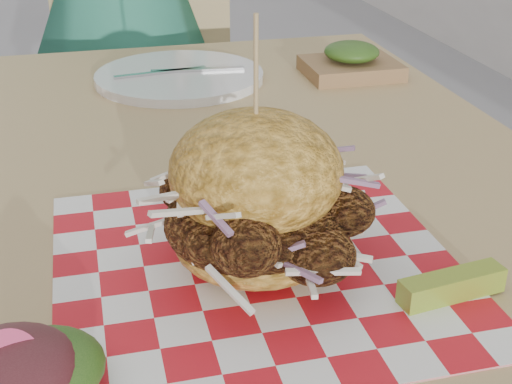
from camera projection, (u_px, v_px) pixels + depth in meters
diner at (119, 3)px, 1.63m from camera, size 0.59×0.42×1.53m
patio_table at (230, 237)px, 0.85m from camera, size 0.80×1.20×0.75m
patio_chair at (156, 96)px, 1.69m from camera, size 0.47×0.48×0.95m
paper_liner at (256, 265)px, 0.65m from camera, size 0.36×0.36×0.00m
sandwich at (256, 202)px, 0.62m from camera, size 0.20×0.20×0.23m
pickle_spear at (452, 286)px, 0.60m from camera, size 0.10×0.03×0.02m
place_setting at (179, 76)px, 1.14m from camera, size 0.27×0.27×0.02m
kraft_tray at (351, 62)px, 1.16m from camera, size 0.15×0.12×0.06m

